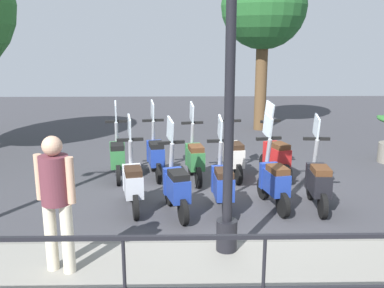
# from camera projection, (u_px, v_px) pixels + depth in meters

# --- Properties ---
(ground_plane) EXTENTS (28.00, 28.00, 0.00)m
(ground_plane) POSITION_uv_depth(u_px,v_px,m) (220.00, 194.00, 7.80)
(ground_plane) COLOR #38383D
(promenade_walkway) EXTENTS (2.20, 20.00, 0.15)m
(promenade_walkway) POSITION_uv_depth(u_px,v_px,m) (243.00, 288.00, 4.71)
(promenade_walkway) COLOR gray
(promenade_walkway) RESTS_ON ground_plane
(fence_railing) EXTENTS (0.04, 16.03, 1.07)m
(fence_railing) POSITION_uv_depth(u_px,v_px,m) (264.00, 271.00, 3.50)
(fence_railing) COLOR black
(fence_railing) RESTS_ON promenade_walkway
(lamp_post_near) EXTENTS (0.26, 0.90, 4.25)m
(lamp_post_near) POSITION_uv_depth(u_px,v_px,m) (229.00, 102.00, 4.98)
(lamp_post_near) COLOR black
(lamp_post_near) RESTS_ON promenade_walkway
(pedestrian_distant) EXTENTS (0.41, 0.47, 1.59)m
(pedestrian_distant) POSITION_uv_depth(u_px,v_px,m) (56.00, 194.00, 4.72)
(pedestrian_distant) COLOR beige
(pedestrian_distant) RESTS_ON promenade_walkway
(tree_distant) EXTENTS (2.54, 2.54, 4.99)m
(tree_distant) POSITION_uv_depth(u_px,v_px,m) (264.00, 8.00, 12.61)
(tree_distant) COLOR brown
(tree_distant) RESTS_ON ground_plane
(scooter_near_0) EXTENTS (1.23, 0.44, 1.54)m
(scooter_near_0) POSITION_uv_depth(u_px,v_px,m) (318.00, 181.00, 7.04)
(scooter_near_0) COLOR black
(scooter_near_0) RESTS_ON ground_plane
(scooter_near_1) EXTENTS (1.22, 0.49, 1.54)m
(scooter_near_1) POSITION_uv_depth(u_px,v_px,m) (274.00, 180.00, 7.07)
(scooter_near_1) COLOR black
(scooter_near_1) RESTS_ON ground_plane
(scooter_near_2) EXTENTS (1.23, 0.44, 1.54)m
(scooter_near_2) POSITION_uv_depth(u_px,v_px,m) (222.00, 184.00, 6.89)
(scooter_near_2) COLOR black
(scooter_near_2) RESTS_ON ground_plane
(scooter_near_3) EXTENTS (1.20, 0.54, 1.54)m
(scooter_near_3) POSITION_uv_depth(u_px,v_px,m) (176.00, 186.00, 6.79)
(scooter_near_3) COLOR black
(scooter_near_3) RESTS_ON ground_plane
(scooter_near_4) EXTENTS (1.22, 0.49, 1.54)m
(scooter_near_4) POSITION_uv_depth(u_px,v_px,m) (133.00, 182.00, 6.98)
(scooter_near_4) COLOR black
(scooter_near_4) RESTS_ON ground_plane
(scooter_far_0) EXTENTS (1.20, 0.55, 1.54)m
(scooter_far_0) POSITION_uv_depth(u_px,v_px,m) (276.00, 155.00, 8.61)
(scooter_far_0) COLOR black
(scooter_far_0) RESTS_ON ground_plane
(scooter_far_1) EXTENTS (1.23, 0.46, 1.54)m
(scooter_far_1) POSITION_uv_depth(u_px,v_px,m) (233.00, 155.00, 8.63)
(scooter_far_1) COLOR black
(scooter_far_1) RESTS_ON ground_plane
(scooter_far_2) EXTENTS (1.23, 0.46, 1.54)m
(scooter_far_2) POSITION_uv_depth(u_px,v_px,m) (195.00, 158.00, 8.43)
(scooter_far_2) COLOR black
(scooter_far_2) RESTS_ON ground_plane
(scooter_far_3) EXTENTS (1.22, 0.49, 1.54)m
(scooter_far_3) POSITION_uv_depth(u_px,v_px,m) (155.00, 154.00, 8.69)
(scooter_far_3) COLOR black
(scooter_far_3) RESTS_ON ground_plane
(scooter_far_4) EXTENTS (1.23, 0.46, 1.54)m
(scooter_far_4) POSITION_uv_depth(u_px,v_px,m) (118.00, 156.00, 8.57)
(scooter_far_4) COLOR black
(scooter_far_4) RESTS_ON ground_plane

